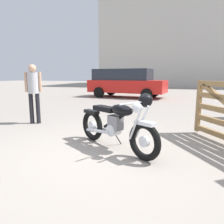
# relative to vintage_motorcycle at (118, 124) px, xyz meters

# --- Properties ---
(ground_plane) EXTENTS (80.00, 80.00, 0.00)m
(ground_plane) POSITION_rel_vintage_motorcycle_xyz_m (-0.16, -0.34, -0.49)
(ground_plane) COLOR gray
(vintage_motorcycle) EXTENTS (1.87, 1.11, 1.07)m
(vintage_motorcycle) POSITION_rel_vintage_motorcycle_xyz_m (0.00, 0.00, 0.00)
(vintage_motorcycle) COLOR black
(vintage_motorcycle) RESTS_ON ground_plane
(bystander) EXTENTS (0.42, 0.30, 1.66)m
(bystander) POSITION_rel_vintage_motorcycle_xyz_m (-2.91, 1.23, 0.53)
(bystander) COLOR black
(bystander) RESTS_ON ground_plane
(white_estate_far) EXTENTS (4.83, 2.26, 1.74)m
(white_estate_far) POSITION_rel_vintage_motorcycle_xyz_m (-2.56, 9.08, 0.45)
(white_estate_far) COLOR black
(white_estate_far) RESTS_ON ground_plane
(industrial_building) EXTENTS (22.68, 15.17, 22.09)m
(industrial_building) POSITION_rel_vintage_motorcycle_xyz_m (1.08, 27.84, 4.80)
(industrial_building) COLOR beige
(industrial_building) RESTS_ON ground_plane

